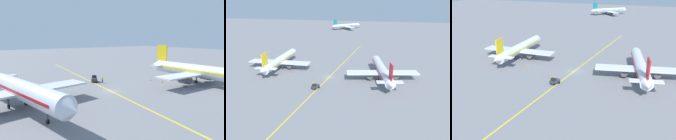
# 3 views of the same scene
# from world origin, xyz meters

# --- Properties ---
(ground_plane) EXTENTS (400.00, 400.00, 0.00)m
(ground_plane) POSITION_xyz_m (0.00, 0.00, 0.00)
(ground_plane) COLOR slate
(apron_yellow_centreline) EXTENTS (15.23, 119.13, 0.01)m
(apron_yellow_centreline) POSITION_xyz_m (0.00, 0.00, 0.00)
(apron_yellow_centreline) COLOR yellow
(apron_yellow_centreline) RESTS_ON ground
(airplane_at_gate) EXTENTS (28.03, 35.42, 10.60)m
(airplane_at_gate) POSITION_xyz_m (-24.52, 7.30, 3.71)
(airplane_at_gate) COLOR silver
(airplane_at_gate) RESTS_ON ground
(airplane_adjacent_stand) EXTENTS (28.48, 35.39, 10.60)m
(airplane_adjacent_stand) POSITION_xyz_m (21.23, 1.55, 3.71)
(airplane_adjacent_stand) COLOR silver
(airplane_adjacent_stand) RESTS_ON ground
(airplane_distant_taxiing) EXTENTS (26.34, 22.96, 9.54)m
(airplane_distant_taxiing) POSITION_xyz_m (-12.67, 130.26, 3.34)
(airplane_distant_taxiing) COLOR silver
(airplane_distant_taxiing) RESTS_ON ground
(baggage_tug_dark) EXTENTS (2.75, 3.35, 2.11)m
(baggage_tug_dark) POSITION_xyz_m (-2.29, -12.18, 0.90)
(baggage_tug_dark) COLOR #333842
(baggage_tug_dark) RESTS_ON ground
(ground_crew_worker) EXTENTS (0.58, 0.24, 1.68)m
(ground_crew_worker) POSITION_xyz_m (-3.57, -9.70, 0.91)
(ground_crew_worker) COLOR #23232D
(ground_crew_worker) RESTS_ON ground
(traffic_cone_near_nose) EXTENTS (0.32, 0.32, 0.55)m
(traffic_cone_near_nose) POSITION_xyz_m (-27.59, -6.88, 0.28)
(traffic_cone_near_nose) COLOR orange
(traffic_cone_near_nose) RESTS_ON ground
(traffic_cone_mid_apron) EXTENTS (0.32, 0.32, 0.55)m
(traffic_cone_mid_apron) POSITION_xyz_m (-17.42, -4.06, 0.28)
(traffic_cone_mid_apron) COLOR orange
(traffic_cone_mid_apron) RESTS_ON ground
(traffic_cone_by_wingtip) EXTENTS (0.32, 0.32, 0.55)m
(traffic_cone_by_wingtip) POSITION_xyz_m (-17.76, 0.14, 0.28)
(traffic_cone_by_wingtip) COLOR orange
(traffic_cone_by_wingtip) RESTS_ON ground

